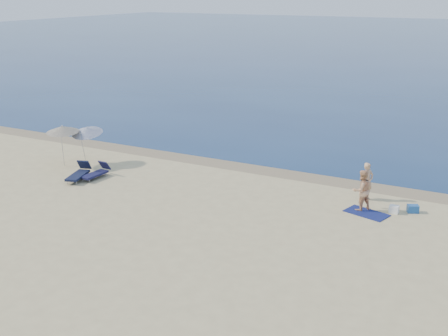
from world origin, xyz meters
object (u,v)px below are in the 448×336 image
object	(u,v)px
person_left	(367,181)
person_right	(362,190)
blue_cooler	(413,209)
umbrella_near	(87,131)

from	to	relation	value
person_left	person_right	bearing A→B (deg)	-141.88
blue_cooler	umbrella_near	size ratio (longest dim) A/B	0.21
person_left	blue_cooler	xyz separation A→B (m)	(2.12, -0.61, -0.68)
umbrella_near	person_right	bearing A→B (deg)	-8.08
blue_cooler	umbrella_near	world-z (taller)	umbrella_near
person_left	umbrella_near	world-z (taller)	umbrella_near
person_left	person_right	world-z (taller)	person_right
person_right	blue_cooler	xyz separation A→B (m)	(2.02, 0.74, -0.72)
person_left	umbrella_near	bearing A→B (deg)	129.95
person_right	blue_cooler	distance (m)	2.27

